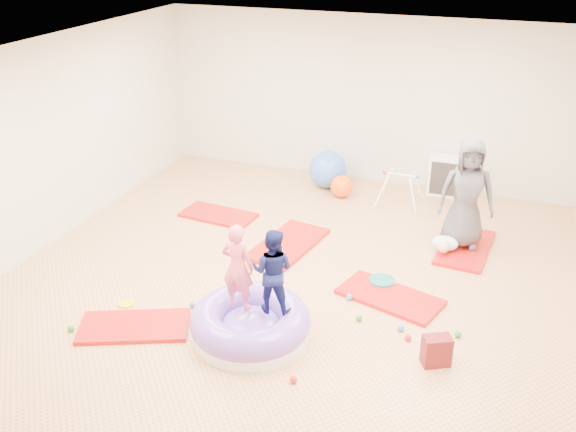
% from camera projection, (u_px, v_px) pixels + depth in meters
% --- Properties ---
extents(room, '(7.01, 8.01, 2.81)m').
position_uv_depth(room, '(279.00, 187.00, 7.32)').
color(room, tan).
rests_on(room, ground).
extents(gym_mat_front_left, '(1.35, 1.04, 0.05)m').
position_uv_depth(gym_mat_front_left, '(134.00, 326.00, 7.21)').
color(gym_mat_front_left, '#BD050D').
rests_on(gym_mat_front_left, ground).
extents(gym_mat_mid_left, '(1.18, 0.67, 0.05)m').
position_uv_depth(gym_mat_mid_left, '(218.00, 215.00, 9.87)').
color(gym_mat_mid_left, '#BD050D').
rests_on(gym_mat_mid_left, ground).
extents(gym_mat_center_back, '(0.87, 1.42, 0.06)m').
position_uv_depth(gym_mat_center_back, '(288.00, 244.00, 9.00)').
color(gym_mat_center_back, '#BD050D').
rests_on(gym_mat_center_back, ground).
extents(gym_mat_right, '(1.35, 0.94, 0.05)m').
position_uv_depth(gym_mat_right, '(390.00, 297.00, 7.76)').
color(gym_mat_right, '#BD050D').
rests_on(gym_mat_right, ground).
extents(gym_mat_rear_right, '(0.74, 1.32, 0.05)m').
position_uv_depth(gym_mat_rear_right, '(465.00, 248.00, 8.91)').
color(gym_mat_rear_right, '#BD050D').
rests_on(gym_mat_rear_right, ground).
extents(inflatable_cushion, '(1.32, 1.32, 0.42)m').
position_uv_depth(inflatable_cushion, '(251.00, 324.00, 7.02)').
color(inflatable_cushion, white).
rests_on(inflatable_cushion, ground).
extents(child_pink, '(0.37, 0.25, 1.00)m').
position_uv_depth(child_pink, '(237.00, 263.00, 6.78)').
color(child_pink, '#F55C74').
rests_on(child_pink, inflatable_cushion).
extents(child_navy, '(0.50, 0.41, 0.96)m').
position_uv_depth(child_navy, '(272.00, 267.00, 6.74)').
color(child_navy, '#0F1549').
rests_on(child_navy, inflatable_cushion).
extents(adult_caregiver, '(0.83, 0.64, 1.53)m').
position_uv_depth(adult_caregiver, '(467.00, 194.00, 8.62)').
color(adult_caregiver, '#45454C').
rests_on(adult_caregiver, gym_mat_rear_right).
extents(infant, '(0.35, 0.36, 0.21)m').
position_uv_depth(infant, '(445.00, 244.00, 8.72)').
color(infant, '#D0EAFE').
rests_on(infant, gym_mat_rear_right).
extents(ball_pit_balls, '(4.14, 2.86, 0.07)m').
position_uv_depth(ball_pit_balls, '(319.00, 312.00, 7.45)').
color(ball_pit_balls, '#1B9522').
rests_on(ball_pit_balls, ground).
extents(exercise_ball_blue, '(0.64, 0.64, 0.64)m').
position_uv_depth(exercise_ball_blue, '(328.00, 169.00, 10.82)').
color(exercise_ball_blue, blue).
rests_on(exercise_ball_blue, ground).
extents(exercise_ball_orange, '(0.37, 0.37, 0.37)m').
position_uv_depth(exercise_ball_orange, '(342.00, 186.00, 10.49)').
color(exercise_ball_orange, '#FD570A').
rests_on(exercise_ball_orange, ground).
extents(infant_play_gym, '(0.69, 0.66, 0.53)m').
position_uv_depth(infant_play_gym, '(400.00, 184.00, 10.13)').
color(infant_play_gym, white).
rests_on(infant_play_gym, ground).
extents(cube_shelf, '(0.65, 0.32, 0.65)m').
position_uv_depth(cube_shelf, '(449.00, 176.00, 10.52)').
color(cube_shelf, white).
rests_on(cube_shelf, ground).
extents(balance_disc, '(0.33, 0.33, 0.07)m').
position_uv_depth(balance_disc, '(382.00, 282.00, 8.06)').
color(balance_disc, '#177567').
rests_on(balance_disc, ground).
extents(backpack, '(0.34, 0.29, 0.33)m').
position_uv_depth(backpack, '(436.00, 351.00, 6.58)').
color(backpack, '#A10408').
rests_on(backpack, ground).
extents(yellow_toy, '(0.19, 0.19, 0.03)m').
position_uv_depth(yellow_toy, '(127.00, 304.00, 7.65)').
color(yellow_toy, '#E2E800').
rests_on(yellow_toy, ground).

